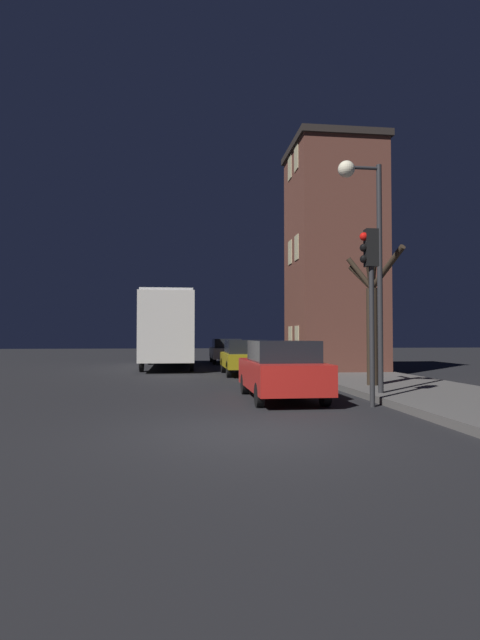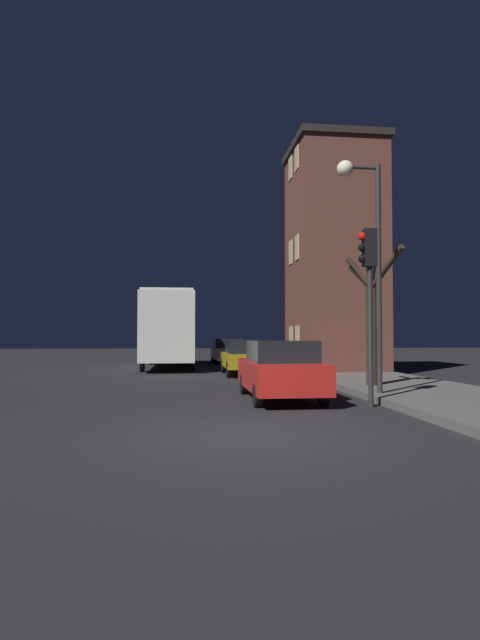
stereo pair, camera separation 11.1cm
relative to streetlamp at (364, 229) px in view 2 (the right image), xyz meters
The scene contains 9 objects.
ground_plane 7.05m from the streetlamp, 132.02° to the right, with size 120.00×120.00×0.00m, color black.
brick_building 9.58m from the streetlamp, 77.48° to the left, with size 3.99×4.32×10.28m.
streetlamp is the anchor object (origin of this frame).
traffic_light 1.98m from the streetlamp, 106.64° to the right, with size 0.43×0.24×4.24m.
bare_tree 3.09m from the streetlamp, 64.14° to the left, with size 1.21×1.98×4.20m.
bus 15.43m from the streetlamp, 111.18° to the left, with size 2.54×9.43×3.85m.
car_near_lane 4.34m from the streetlamp, behind, with size 1.77×4.18×1.56m.
car_mid_lane 9.76m from the streetlamp, 103.60° to the left, with size 1.79×4.16×1.52m.
car_far_lane 18.70m from the streetlamp, 96.40° to the left, with size 1.86×4.40×1.51m.
Camera 2 is at (-1.13, -8.66, 1.68)m, focal length 28.00 mm.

